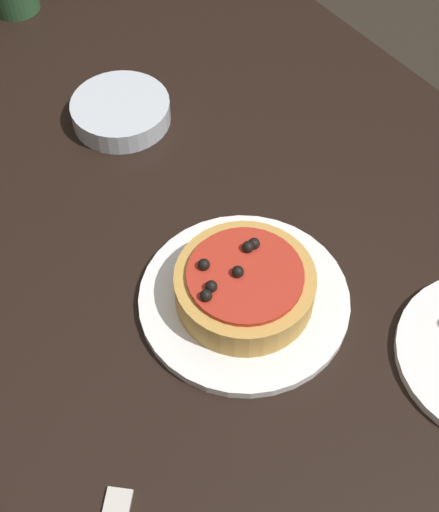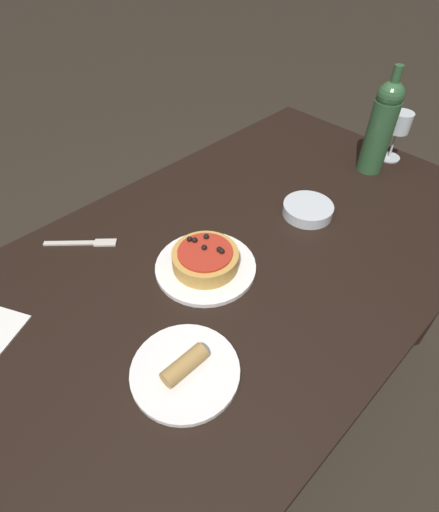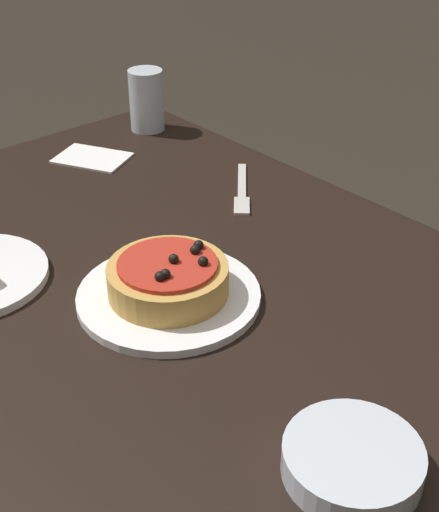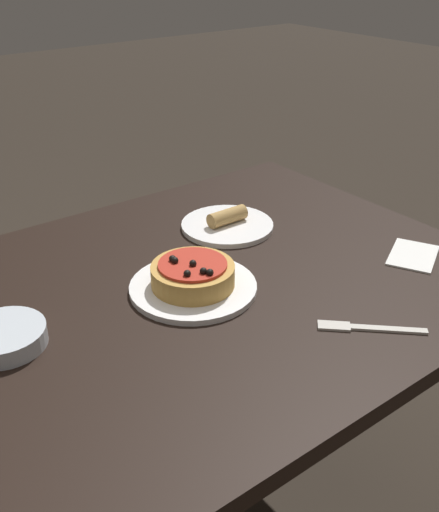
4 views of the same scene
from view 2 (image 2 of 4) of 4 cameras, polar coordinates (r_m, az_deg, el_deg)
The scene contains 9 objects.
ground_plane at distance 1.65m, azimuth 2.58°, elevation -17.73°, with size 14.00×14.00×0.00m, color #2D261E.
dining_table at distance 1.11m, azimuth 3.65°, elevation -1.75°, with size 1.49×0.90×0.74m.
dinner_plate at distance 0.99m, azimuth -1.99°, elevation -1.55°, with size 0.25×0.25×0.01m.
pizza at distance 0.97m, azimuth -2.03°, elevation -0.33°, with size 0.16×0.16×0.06m.
wine_glass at distance 1.47m, azimuth 24.31°, elevation 16.63°, with size 0.07×0.07×0.16m.
wine_bottle at distance 1.37m, azimuth 22.11°, elevation 16.81°, with size 0.08×0.08×0.33m.
side_bowl at distance 1.17m, azimuth 12.50°, elevation 6.50°, with size 0.14×0.14×0.03m.
fork at distance 1.11m, azimuth -18.63°, elevation 1.78°, with size 0.15×0.15×0.00m.
side_plate at distance 0.82m, azimuth -4.95°, elevation -15.93°, with size 0.22×0.22×0.05m.
Camera 2 is at (-0.59, -0.49, 1.46)m, focal length 28.00 mm.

